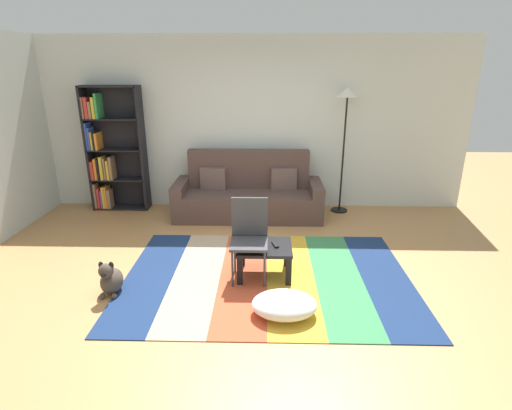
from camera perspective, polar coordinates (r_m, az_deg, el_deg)
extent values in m
plane|color=#B27F4C|center=(4.52, -0.97, -10.56)|extent=(14.00, 14.00, 0.00)
cube|color=silver|center=(6.53, -0.12, 11.41)|extent=(6.80, 0.10, 2.70)
cube|color=navy|center=(4.74, -14.84, -9.70)|extent=(0.53, 2.25, 0.01)
cube|color=tan|center=(4.62, -8.44, -10.00)|extent=(0.53, 2.25, 0.01)
cube|color=#C64C2D|center=(4.56, -1.79, -10.18)|extent=(0.53, 2.25, 0.01)
cube|color=gold|center=(4.57, 4.95, -10.23)|extent=(0.53, 2.25, 0.01)
cube|color=#387F4C|center=(4.63, 11.60, -10.14)|extent=(0.53, 2.25, 0.01)
cube|color=navy|center=(4.75, 17.97, -9.93)|extent=(0.53, 2.25, 0.01)
cube|color=#4C3833|center=(6.22, -1.13, 0.08)|extent=(1.90, 0.80, 0.40)
cube|color=#4C3833|center=(6.36, -1.05, 5.23)|extent=(1.90, 0.20, 0.60)
cube|color=#4C3833|center=(6.32, -10.60, 0.83)|extent=(0.18, 0.80, 0.56)
cube|color=#4C3833|center=(6.23, 8.46, 0.69)|extent=(0.18, 0.80, 0.56)
cube|color=brown|center=(6.33, -6.08, 3.73)|extent=(0.42, 0.19, 0.36)
cube|color=brown|center=(6.28, 3.95, 3.68)|extent=(0.42, 0.19, 0.36)
cube|color=black|center=(6.93, -22.71, 7.32)|extent=(0.04, 0.28, 1.97)
cube|color=black|center=(6.63, -15.81, 7.60)|extent=(0.04, 0.28, 1.97)
cube|color=black|center=(6.89, -18.96, 7.71)|extent=(0.90, 0.01, 1.97)
cube|color=black|center=(7.02, -18.47, -0.25)|extent=(0.86, 0.28, 0.02)
cube|color=black|center=(6.88, -18.89, 3.54)|extent=(0.86, 0.28, 0.02)
cube|color=black|center=(6.77, -19.34, 7.47)|extent=(0.86, 0.28, 0.02)
cube|color=black|center=(6.70, -19.80, 11.50)|extent=(0.86, 0.28, 0.02)
cube|color=black|center=(6.66, -20.29, 15.61)|extent=(0.86, 0.28, 0.02)
cube|color=#8C6647|center=(7.06, -21.78, 1.29)|extent=(0.04, 0.17, 0.41)
cube|color=red|center=(7.07, -21.32, 1.06)|extent=(0.04, 0.21, 0.33)
cube|color=purple|center=(7.06, -20.94, 0.93)|extent=(0.03, 0.23, 0.29)
cube|color=gold|center=(7.05, -20.66, 1.19)|extent=(0.04, 0.24, 0.36)
cube|color=orange|center=(7.02, -20.41, 1.15)|extent=(0.03, 0.21, 0.36)
cube|color=#8C6647|center=(6.99, -20.11, 0.92)|extent=(0.05, 0.17, 0.31)
cube|color=red|center=(6.95, -22.15, 4.65)|extent=(0.05, 0.19, 0.29)
cube|color=orange|center=(6.92, -21.78, 4.83)|extent=(0.04, 0.17, 0.34)
cube|color=black|center=(6.91, -21.44, 4.83)|extent=(0.03, 0.18, 0.33)
cube|color=gold|center=(6.89, -21.00, 5.01)|extent=(0.05, 0.20, 0.37)
cube|color=#8C6647|center=(6.88, -20.55, 4.95)|extent=(0.03, 0.22, 0.35)
cube|color=gold|center=(6.86, -20.23, 4.78)|extent=(0.04, 0.20, 0.31)
cube|color=#8C6647|center=(6.84, -19.84, 5.05)|extent=(0.04, 0.21, 0.37)
cube|color=#334CB2|center=(6.86, -22.78, 9.08)|extent=(0.03, 0.21, 0.42)
cube|color=#334CB2|center=(6.86, -22.46, 8.81)|extent=(0.03, 0.23, 0.35)
cube|color=gold|center=(6.83, -22.23, 8.50)|extent=(0.03, 0.17, 0.28)
cube|color=black|center=(6.84, -21.87, 8.60)|extent=(0.03, 0.24, 0.29)
cube|color=orange|center=(6.84, -21.56, 8.52)|extent=(0.03, 0.26, 0.26)
cube|color=#8C6647|center=(6.79, -23.35, 12.63)|extent=(0.03, 0.16, 0.32)
cube|color=red|center=(6.77, -22.94, 12.66)|extent=(0.05, 0.17, 0.32)
cube|color=#8C6647|center=(6.77, -22.39, 12.46)|extent=(0.04, 0.22, 0.26)
cube|color=gold|center=(6.73, -22.06, 12.73)|extent=(0.04, 0.17, 0.32)
cube|color=green|center=(6.75, -21.55, 13.05)|extent=(0.04, 0.26, 0.38)
cube|color=black|center=(4.44, 1.21, -6.02)|extent=(0.60, 0.51, 0.04)
cube|color=black|center=(4.34, -2.32, -9.34)|extent=(0.06, 0.06, 0.32)
cube|color=black|center=(4.34, 4.68, -9.39)|extent=(0.06, 0.06, 0.32)
cube|color=black|center=(4.73, -1.99, -6.81)|extent=(0.06, 0.06, 0.32)
cube|color=black|center=(4.72, 4.40, -6.87)|extent=(0.06, 0.06, 0.32)
ellipsoid|color=white|center=(3.90, 4.06, -14.02)|extent=(0.62, 0.47, 0.21)
ellipsoid|color=#473D33|center=(4.49, -19.89, -10.15)|extent=(0.22, 0.30, 0.26)
sphere|color=#473D33|center=(4.32, -20.64, -8.79)|extent=(0.15, 0.15, 0.15)
ellipsoid|color=black|center=(4.28, -20.92, -9.28)|extent=(0.06, 0.07, 0.05)
ellipsoid|color=black|center=(4.34, -21.28, -8.01)|extent=(0.05, 0.04, 0.08)
ellipsoid|color=black|center=(4.30, -19.97, -8.09)|extent=(0.05, 0.04, 0.08)
sphere|color=#473D33|center=(4.45, -21.09, -12.05)|extent=(0.06, 0.06, 0.06)
sphere|color=#473D33|center=(4.41, -19.62, -12.18)|extent=(0.06, 0.06, 0.06)
cylinder|color=black|center=(6.67, 11.78, -0.71)|extent=(0.26, 0.26, 0.02)
cylinder|color=black|center=(6.42, 12.33, 6.89)|extent=(0.03, 0.03, 1.78)
cone|color=white|center=(6.29, 12.97, 15.46)|extent=(0.32, 0.32, 0.14)
cube|color=black|center=(4.44, 2.76, -5.66)|extent=(0.08, 0.16, 0.02)
cube|color=#38383D|center=(4.32, -1.01, -5.49)|extent=(0.40, 0.40, 0.03)
cube|color=#38383D|center=(4.39, -0.93, -1.66)|extent=(0.40, 0.03, 0.44)
cylinder|color=#38383D|center=(4.28, -3.39, -9.19)|extent=(0.02, 0.02, 0.42)
cylinder|color=#38383D|center=(4.26, 1.23, -9.26)|extent=(0.02, 0.02, 0.42)
cylinder|color=#38383D|center=(4.58, -3.04, -7.16)|extent=(0.02, 0.02, 0.42)
cylinder|color=#38383D|center=(4.56, 1.25, -7.21)|extent=(0.02, 0.02, 0.42)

